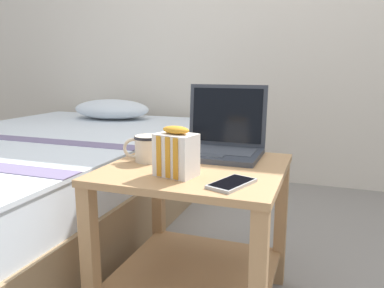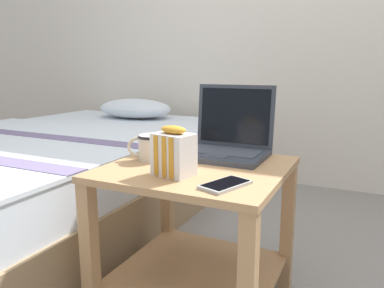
{
  "view_description": "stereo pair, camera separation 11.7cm",
  "coord_description": "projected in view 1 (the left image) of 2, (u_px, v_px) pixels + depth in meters",
  "views": [
    {
      "loc": [
        0.39,
        -1.12,
        0.83
      ],
      "look_at": [
        0.0,
        -0.04,
        0.59
      ],
      "focal_mm": 35.0,
      "sensor_mm": 36.0,
      "label": 1
    },
    {
      "loc": [
        0.5,
        -1.08,
        0.83
      ],
      "look_at": [
        0.0,
        -0.04,
        0.59
      ],
      "focal_mm": 35.0,
      "sensor_mm": 36.0,
      "label": 2
    }
  ],
  "objects": [
    {
      "name": "mug_front_left",
      "position": [
        148.0,
        147.0,
        1.28
      ],
      "size": [
        0.13,
        0.1,
        0.09
      ],
      "color": "beige",
      "rests_on": "bedside_table"
    },
    {
      "name": "bedside_table",
      "position": [
        196.0,
        218.0,
        1.27
      ],
      "size": [
        0.56,
        0.55,
        0.51
      ],
      "color": "tan",
      "rests_on": "ground_plane"
    },
    {
      "name": "bed",
      "position": [
        41.0,
        176.0,
        2.06
      ],
      "size": [
        1.42,
        2.08,
        0.6
      ],
      "color": "#997A56",
      "rests_on": "ground_plane"
    },
    {
      "name": "snack_bag",
      "position": [
        176.0,
        153.0,
        1.1
      ],
      "size": [
        0.13,
        0.11,
        0.15
      ],
      "color": "white",
      "rests_on": "bedside_table"
    },
    {
      "name": "cell_phone",
      "position": [
        232.0,
        183.0,
        1.02
      ],
      "size": [
        0.12,
        0.16,
        0.01
      ],
      "color": "#B7BABC",
      "rests_on": "bedside_table"
    },
    {
      "name": "back_wall",
      "position": [
        274.0,
        5.0,
        2.58
      ],
      "size": [
        8.0,
        0.05,
        2.5
      ],
      "color": "beige",
      "rests_on": "ground_plane"
    },
    {
      "name": "laptop",
      "position": [
        221.0,
        141.0,
        1.38
      ],
      "size": [
        0.3,
        0.27,
        0.25
      ],
      "color": "#333842",
      "rests_on": "bedside_table"
    }
  ]
}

